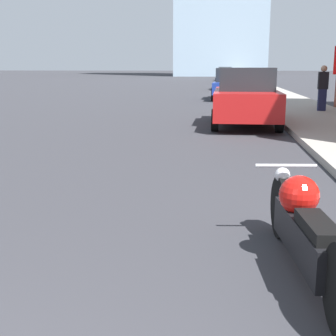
% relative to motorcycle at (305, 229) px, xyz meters
% --- Properties ---
extents(sidewalk, '(2.82, 240.00, 0.15)m').
position_rel_motorcycle_xyz_m(sidewalk, '(2.57, 36.82, -0.34)').
color(sidewalk, '#9E998E').
rests_on(sidewalk, ground_plane).
extents(motorcycle, '(0.62, 2.57, 0.83)m').
position_rel_motorcycle_xyz_m(motorcycle, '(0.00, 0.00, 0.00)').
color(motorcycle, black).
rests_on(motorcycle, ground_plane).
extents(parked_car_red, '(2.02, 4.44, 1.75)m').
position_rel_motorcycle_xyz_m(parked_car_red, '(0.05, 10.54, 0.45)').
color(parked_car_red, red).
rests_on(parked_car_red, ground_plane).
extents(parked_car_blue, '(1.94, 4.56, 1.70)m').
position_rel_motorcycle_xyz_m(parked_car_blue, '(-0.19, 22.23, 0.44)').
color(parked_car_blue, '#1E3899').
rests_on(parked_car_blue, ground_plane).
extents(parked_car_black, '(2.16, 3.92, 1.62)m').
position_rel_motorcycle_xyz_m(parked_car_black, '(-0.01, 33.45, 0.39)').
color(parked_car_black, black).
rests_on(parked_car_black, ground_plane).
extents(parked_car_silver, '(1.80, 4.54, 1.66)m').
position_rel_motorcycle_xyz_m(parked_car_silver, '(0.02, 46.58, 0.42)').
color(parked_car_silver, '#BCBCC1').
rests_on(parked_car_silver, ground_plane).
extents(parked_car_white, '(2.11, 4.35, 1.72)m').
position_rel_motorcycle_xyz_m(parked_car_white, '(-0.04, 58.29, 0.45)').
color(parked_car_white, silver).
rests_on(parked_car_white, ground_plane).
extents(pedestrian, '(0.36, 0.23, 1.68)m').
position_rel_motorcycle_xyz_m(pedestrian, '(3.10, 14.27, 0.60)').
color(pedestrian, '#1E2347').
rests_on(pedestrian, sidewalk).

